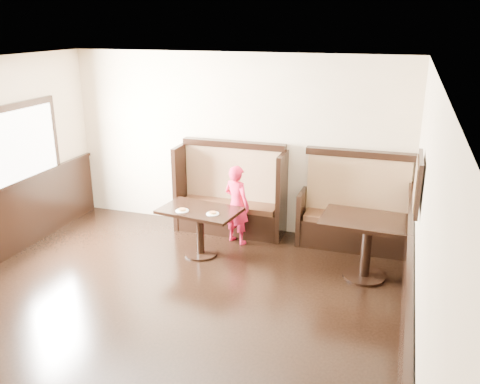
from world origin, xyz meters
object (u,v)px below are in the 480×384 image
at_px(booth_neighbor, 355,216).
at_px(table_neighbor, 367,234).
at_px(table_main, 200,220).
at_px(child, 237,205).
at_px(booth_main, 231,199).

bearing_deg(booth_neighbor, table_neighbor, -75.48).
height_order(table_main, child, child).
relative_size(booth_neighbor, table_main, 1.38).
bearing_deg(table_neighbor, child, 167.50).
bearing_deg(booth_main, child, -61.16).
relative_size(booth_neighbor, child, 1.35).
bearing_deg(table_neighbor, table_main, -175.95).
height_order(booth_main, table_neighbor, booth_main).
distance_m(booth_neighbor, table_neighbor, 1.03).
height_order(booth_neighbor, child, booth_neighbor).
relative_size(booth_main, child, 1.43).
xyz_separation_m(booth_main, table_neighbor, (2.21, -0.99, 0.09)).
distance_m(booth_main, child, 0.50).
bearing_deg(booth_main, table_neighbor, -24.09).
bearing_deg(table_neighbor, booth_main, 159.13).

